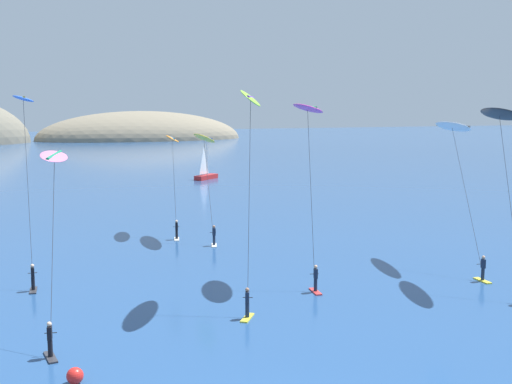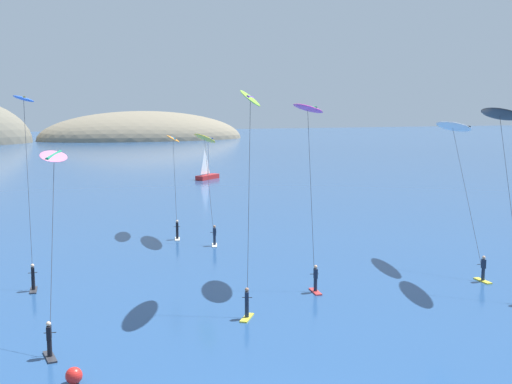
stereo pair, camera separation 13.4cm
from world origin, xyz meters
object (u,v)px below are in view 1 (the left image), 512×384
(kitesurfer_yellow, at_px, (205,145))
(kitesurfer_pink, at_px, (54,171))
(kitesurfer_white, at_px, (455,138))
(marker_buoy, at_px, (75,376))
(kitesurfer_orange, at_px, (173,148))
(kitesurfer_black, at_px, (501,127))
(kitesurfer_magenta, at_px, (308,121))
(sailboat_far, at_px, (207,175))
(kitesurfer_blue, at_px, (24,115))
(kitesurfer_lime, at_px, (250,114))

(kitesurfer_yellow, relative_size, kitesurfer_pink, 1.00)
(kitesurfer_white, bearing_deg, marker_buoy, -158.26)
(kitesurfer_pink, bearing_deg, kitesurfer_orange, 61.67)
(kitesurfer_pink, xyz_separation_m, kitesurfer_orange, (12.03, 22.31, -0.45))
(marker_buoy, bearing_deg, kitesurfer_black, 11.08)
(kitesurfer_magenta, bearing_deg, sailboat_far, 78.06)
(sailboat_far, relative_size, kitesurfer_magenta, 0.49)
(kitesurfer_yellow, height_order, kitesurfer_blue, kitesurfer_blue)
(kitesurfer_pink, relative_size, kitesurfer_orange, 1.03)
(kitesurfer_pink, bearing_deg, kitesurfer_lime, 2.87)
(kitesurfer_black, height_order, marker_buoy, kitesurfer_black)
(sailboat_far, height_order, kitesurfer_magenta, kitesurfer_magenta)
(kitesurfer_lime, bearing_deg, kitesurfer_white, 11.55)
(kitesurfer_yellow, xyz_separation_m, marker_buoy, (-14.03, -26.12, -7.77))
(kitesurfer_orange, bearing_deg, kitesurfer_magenta, -78.63)
(kitesurfer_yellow, height_order, kitesurfer_orange, kitesurfer_yellow)
(kitesurfer_magenta, bearing_deg, kitesurfer_white, 3.20)
(kitesurfer_blue, bearing_deg, sailboat_far, 60.83)
(kitesurfer_pink, xyz_separation_m, kitesurfer_lime, (10.74, 0.54, 2.74))
(kitesurfer_white, relative_size, marker_buoy, 14.78)
(kitesurfer_blue, xyz_separation_m, kitesurfer_magenta, (16.64, -7.50, -0.37))
(sailboat_far, height_order, kitesurfer_blue, kitesurfer_blue)
(sailboat_far, height_order, marker_buoy, sailboat_far)
(sailboat_far, xyz_separation_m, kitesurfer_white, (-0.57, -59.38, 8.48))
(kitesurfer_yellow, distance_m, kitesurfer_blue, 17.03)
(sailboat_far, distance_m, kitesurfer_magenta, 62.17)
(kitesurfer_blue, distance_m, kitesurfer_magenta, 18.25)
(sailboat_far, xyz_separation_m, kitesurfer_black, (-1.94, -65.34, 9.44))
(kitesurfer_black, height_order, kitesurfer_yellow, kitesurfer_black)
(kitesurfer_black, height_order, kitesurfer_white, kitesurfer_black)
(marker_buoy, bearing_deg, kitesurfer_magenta, 33.40)
(sailboat_far, relative_size, kitesurfer_black, 0.50)
(kitesurfer_white, bearing_deg, kitesurfer_yellow, 133.22)
(kitesurfer_pink, distance_m, marker_buoy, 10.58)
(kitesurfer_black, bearing_deg, kitesurfer_magenta, 153.86)
(kitesurfer_white, distance_m, kitesurfer_magenta, 12.22)
(kitesurfer_lime, bearing_deg, kitesurfer_yellow, 80.21)
(kitesurfer_pink, xyz_separation_m, kitesurfer_magenta, (15.84, 3.38, 2.29))
(kitesurfer_black, distance_m, kitesurfer_lime, 16.06)
(kitesurfer_pink, distance_m, kitesurfer_lime, 11.10)
(kitesurfer_pink, height_order, marker_buoy, kitesurfer_pink)
(kitesurfer_blue, distance_m, kitesurfer_orange, 17.46)
(kitesurfer_white, relative_size, kitesurfer_blue, 0.85)
(kitesurfer_blue, bearing_deg, marker_buoy, -87.78)
(kitesurfer_white, height_order, kitesurfer_yellow, kitesurfer_white)
(kitesurfer_yellow, bearing_deg, kitesurfer_blue, -151.17)
(marker_buoy, bearing_deg, kitesurfer_orange, 67.61)
(kitesurfer_lime, relative_size, kitesurfer_magenta, 1.06)
(kitesurfer_white, distance_m, kitesurfer_lime, 17.66)
(kitesurfer_blue, bearing_deg, kitesurfer_orange, 41.70)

